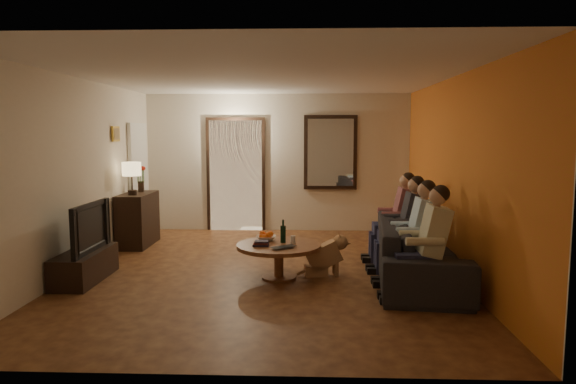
{
  "coord_description": "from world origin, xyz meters",
  "views": [
    {
      "loc": [
        0.57,
        -6.75,
        1.86
      ],
      "look_at": [
        0.3,
        0.3,
        1.05
      ],
      "focal_mm": 32.0,
      "sensor_mm": 36.0,
      "label": 1
    }
  ],
  "objects_px": {
    "person_d": "(399,221)",
    "dog": "(324,255)",
    "dresser": "(138,219)",
    "tv": "(83,227)",
    "tv_stand": "(85,266)",
    "sofa": "(419,250)",
    "table_lamp": "(132,178)",
    "person_b": "(416,238)",
    "coffee_table": "(279,261)",
    "bowl": "(266,238)",
    "laptop": "(286,248)",
    "person_c": "(407,228)",
    "wine_bottle": "(283,231)",
    "person_a": "(428,249)"
  },
  "relations": [
    {
      "from": "sofa",
      "to": "person_b",
      "type": "bearing_deg",
      "value": 167.95
    },
    {
      "from": "dresser",
      "to": "tv",
      "type": "distance_m",
      "value": 2.09
    },
    {
      "from": "person_a",
      "to": "bowl",
      "type": "height_order",
      "value": "person_a"
    },
    {
      "from": "table_lamp",
      "to": "sofa",
      "type": "xyz_separation_m",
      "value": [
        4.25,
        -1.62,
        -0.77
      ]
    },
    {
      "from": "person_a",
      "to": "person_b",
      "type": "xyz_separation_m",
      "value": [
        0.0,
        0.6,
        0.0
      ]
    },
    {
      "from": "person_d",
      "to": "dog",
      "type": "height_order",
      "value": "person_d"
    },
    {
      "from": "person_b",
      "to": "coffee_table",
      "type": "height_order",
      "value": "person_b"
    },
    {
      "from": "person_a",
      "to": "coffee_table",
      "type": "height_order",
      "value": "person_a"
    },
    {
      "from": "person_b",
      "to": "coffee_table",
      "type": "relative_size",
      "value": 1.11
    },
    {
      "from": "tv_stand",
      "to": "tv",
      "type": "xyz_separation_m",
      "value": [
        0.0,
        0.0,
        0.5
      ]
    },
    {
      "from": "tv",
      "to": "bowl",
      "type": "xyz_separation_m",
      "value": [
        2.28,
        0.4,
        -0.2
      ]
    },
    {
      "from": "dog",
      "to": "laptop",
      "type": "bearing_deg",
      "value": -146.01
    },
    {
      "from": "dog",
      "to": "coffee_table",
      "type": "relative_size",
      "value": 0.52
    },
    {
      "from": "wine_bottle",
      "to": "laptop",
      "type": "height_order",
      "value": "wine_bottle"
    },
    {
      "from": "dog",
      "to": "coffee_table",
      "type": "height_order",
      "value": "dog"
    },
    {
      "from": "dresser",
      "to": "tv_stand",
      "type": "bearing_deg",
      "value": -90.0
    },
    {
      "from": "tv_stand",
      "to": "coffee_table",
      "type": "height_order",
      "value": "coffee_table"
    },
    {
      "from": "dresser",
      "to": "person_d",
      "type": "height_order",
      "value": "person_d"
    },
    {
      "from": "person_d",
      "to": "laptop",
      "type": "xyz_separation_m",
      "value": [
        -1.59,
        -1.23,
        -0.14
      ]
    },
    {
      "from": "table_lamp",
      "to": "person_a",
      "type": "height_order",
      "value": "table_lamp"
    },
    {
      "from": "person_a",
      "to": "laptop",
      "type": "relative_size",
      "value": 3.65
    },
    {
      "from": "person_b",
      "to": "coffee_table",
      "type": "distance_m",
      "value": 1.75
    },
    {
      "from": "person_a",
      "to": "sofa",
      "type": "bearing_deg",
      "value": 83.66
    },
    {
      "from": "laptop",
      "to": "person_d",
      "type": "bearing_deg",
      "value": 1.5
    },
    {
      "from": "person_b",
      "to": "person_a",
      "type": "bearing_deg",
      "value": -90.0
    },
    {
      "from": "laptop",
      "to": "table_lamp",
      "type": "bearing_deg",
      "value": 106.31
    },
    {
      "from": "tv",
      "to": "person_c",
      "type": "bearing_deg",
      "value": -82.68
    },
    {
      "from": "table_lamp",
      "to": "bowl",
      "type": "bearing_deg",
      "value": -32.55
    },
    {
      "from": "tv_stand",
      "to": "laptop",
      "type": "height_order",
      "value": "laptop"
    },
    {
      "from": "tv_stand",
      "to": "coffee_table",
      "type": "relative_size",
      "value": 1.05
    },
    {
      "from": "sofa",
      "to": "bowl",
      "type": "relative_size",
      "value": 9.81
    },
    {
      "from": "person_b",
      "to": "coffee_table",
      "type": "xyz_separation_m",
      "value": [
        -1.69,
        0.25,
        -0.38
      ]
    },
    {
      "from": "coffee_table",
      "to": "person_d",
      "type": "bearing_deg",
      "value": 29.43
    },
    {
      "from": "person_a",
      "to": "person_c",
      "type": "distance_m",
      "value": 1.2
    },
    {
      "from": "laptop",
      "to": "dresser",
      "type": "bearing_deg",
      "value": 103.33
    },
    {
      "from": "dog",
      "to": "wine_bottle",
      "type": "distance_m",
      "value": 0.62
    },
    {
      "from": "wine_bottle",
      "to": "laptop",
      "type": "bearing_deg",
      "value": -82.5
    },
    {
      "from": "dresser",
      "to": "coffee_table",
      "type": "bearing_deg",
      "value": -37.62
    },
    {
      "from": "laptop",
      "to": "sofa",
      "type": "bearing_deg",
      "value": -25.16
    },
    {
      "from": "wine_bottle",
      "to": "person_d",
      "type": "bearing_deg",
      "value": 27.49
    },
    {
      "from": "sofa",
      "to": "person_c",
      "type": "distance_m",
      "value": 0.39
    },
    {
      "from": "tv_stand",
      "to": "sofa",
      "type": "height_order",
      "value": "sofa"
    },
    {
      "from": "tv",
      "to": "person_b",
      "type": "bearing_deg",
      "value": -90.93
    },
    {
      "from": "sofa",
      "to": "person_d",
      "type": "relative_size",
      "value": 2.12
    },
    {
      "from": "tv",
      "to": "sofa",
      "type": "height_order",
      "value": "tv"
    },
    {
      "from": "person_b",
      "to": "wine_bottle",
      "type": "distance_m",
      "value": 1.68
    },
    {
      "from": "person_c",
      "to": "coffee_table",
      "type": "xyz_separation_m",
      "value": [
        -1.69,
        -0.35,
        -0.38
      ]
    },
    {
      "from": "coffee_table",
      "to": "person_a",
      "type": "bearing_deg",
      "value": -26.64
    },
    {
      "from": "tv",
      "to": "person_a",
      "type": "height_order",
      "value": "person_a"
    },
    {
      "from": "laptop",
      "to": "wine_bottle",
      "type": "bearing_deg",
      "value": 61.19
    }
  ]
}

